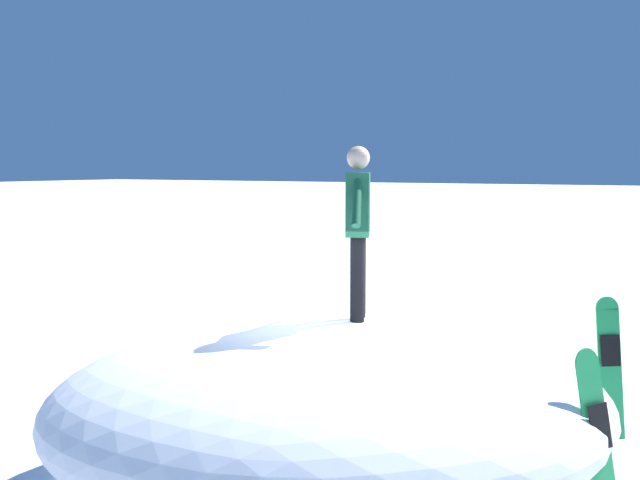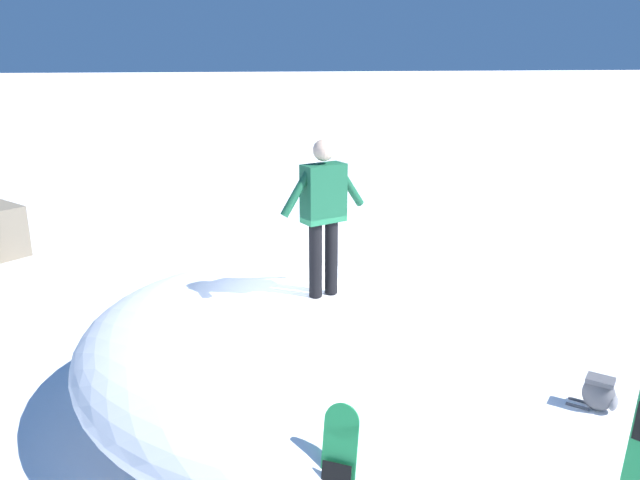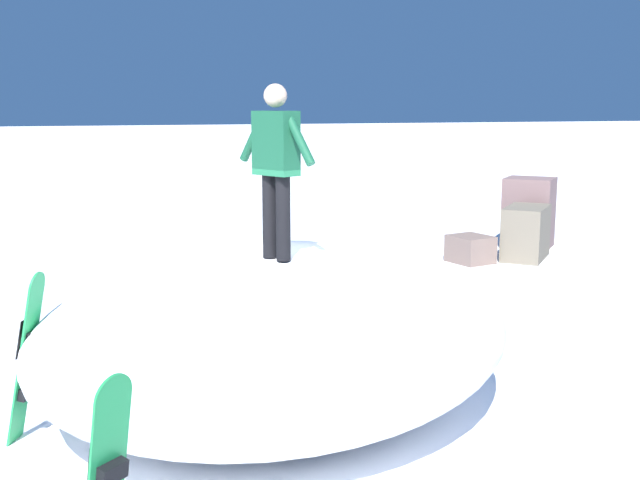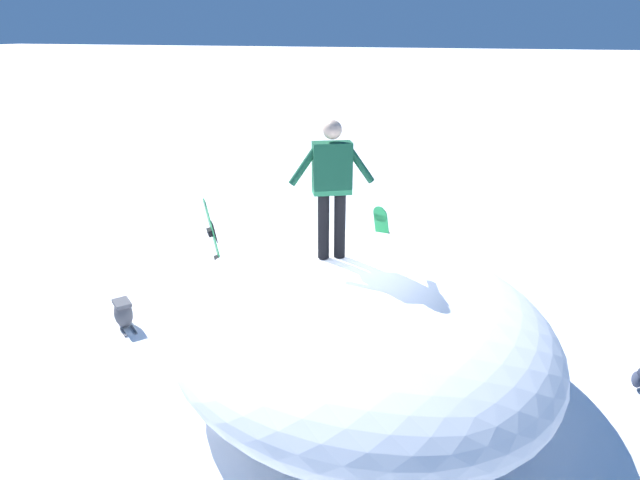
{
  "view_description": "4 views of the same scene",
  "coord_description": "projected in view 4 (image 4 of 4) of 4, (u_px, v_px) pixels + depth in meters",
  "views": [
    {
      "loc": [
        -6.68,
        -3.53,
        3.12
      ],
      "look_at": [
        0.24,
        0.46,
        2.36
      ],
      "focal_mm": 44.63,
      "sensor_mm": 36.0,
      "label": 1
    },
    {
      "loc": [
        -0.82,
        -6.27,
        4.16
      ],
      "look_at": [
        0.02,
        -0.5,
        2.38
      ],
      "focal_mm": 35.06,
      "sensor_mm": 36.0,
      "label": 2
    },
    {
      "loc": [
        7.09,
        -2.26,
        3.09
      ],
      "look_at": [
        0.02,
        0.45,
        1.76
      ],
      "focal_mm": 42.87,
      "sensor_mm": 36.0,
      "label": 3
    },
    {
      "loc": [
        -1.57,
        6.05,
        4.28
      ],
      "look_at": [
        0.27,
        -0.04,
        1.83
      ],
      "focal_mm": 31.14,
      "sensor_mm": 36.0,
      "label": 4
    }
  ],
  "objects": [
    {
      "name": "snowboard_primary_upright",
      "position": [
        384.0,
        250.0,
        9.14
      ],
      "size": [
        0.42,
        0.45,
        1.63
      ],
      "color": "#1E8C47",
      "rests_on": "ground"
    },
    {
      "name": "backpack_far",
      "position": [
        123.0,
        313.0,
        8.41
      ],
      "size": [
        0.55,
        0.51,
        0.43
      ],
      "color": "#4C4C51",
      "rests_on": "ground"
    },
    {
      "name": "snow_mound",
      "position": [
        355.0,
        323.0,
        6.95
      ],
      "size": [
        6.92,
        7.06,
        1.62
      ],
      "primitive_type": "ellipsoid",
      "rotation": [
        0.0,
        0.0,
        2.24
      ],
      "color": "white",
      "rests_on": "ground"
    },
    {
      "name": "ground",
      "position": [
        338.0,
        371.0,
        7.37
      ],
      "size": [
        240.0,
        240.0,
        0.0
      ],
      "primitive_type": "plane",
      "color": "white"
    },
    {
      "name": "snowboarder_standing",
      "position": [
        332.0,
        181.0,
        6.5
      ],
      "size": [
        0.96,
        0.5,
        1.68
      ],
      "color": "black",
      "rests_on": "snow_mound"
    },
    {
      "name": "snowboard_secondary_upright",
      "position": [
        214.0,
        241.0,
        9.55
      ],
      "size": [
        0.4,
        0.4,
        1.61
      ],
      "color": "#1E8C47",
      "rests_on": "ground"
    }
  ]
}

